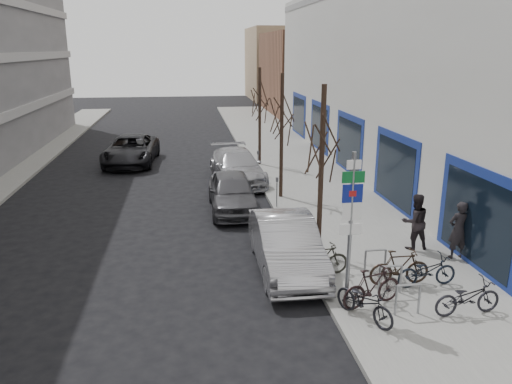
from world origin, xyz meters
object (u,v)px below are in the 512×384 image
object	(u,v)px
bike_rack	(390,276)
parked_car_mid	(232,192)
meter_front	(309,238)
bike_near_right	(372,287)
tree_mid	(282,107)
meter_back	(258,160)
tree_far	(260,93)
tree_near	(323,132)
parked_car_front	(286,244)
bike_far_curb	(468,295)
pedestrian_far	(415,221)
meter_mid	(277,189)
parked_car_back	(237,166)
pedestrian_near	(458,230)
bike_mid_curb	(427,268)
bike_near_left	(365,299)
bike_far_inner	(400,267)
lane_car	(131,150)
bike_mid_inner	(321,259)
highway_sign_pole	(351,223)

from	to	relation	value
bike_rack	parked_car_mid	distance (m)	8.88
meter_front	bike_near_right	bearing A→B (deg)	-72.63
tree_mid	meter_back	xyz separation A→B (m)	(-0.45, 4.00, -3.19)
bike_rack	tree_far	bearing A→B (deg)	94.32
tree_near	parked_car_front	distance (m)	3.57
bike_far_curb	pedestrian_far	bearing A→B (deg)	-11.60
meter_mid	bike_near_right	world-z (taller)	meter_mid
bike_rack	tree_far	world-z (taller)	tree_far
tree_mid	parked_car_back	xyz separation A→B (m)	(-1.62, 3.28, -3.30)
tree_near	pedestrian_near	xyz separation A→B (m)	(4.20, -0.92, -3.03)
meter_front	bike_mid_curb	xyz separation A→B (m)	(2.83, -2.10, -0.24)
bike_near_left	pedestrian_near	distance (m)	5.22
bike_near_right	parked_car_mid	bearing A→B (deg)	1.04
bike_rack	bike_far_inner	distance (m)	0.67
bike_rack	pedestrian_far	xyz separation A→B (m)	(2.01, 2.90, 0.44)
bike_near_right	bike_far_curb	distance (m)	2.30
bike_mid_curb	parked_car_front	distance (m)	4.06
tree_far	pedestrian_far	bearing A→B (deg)	-76.14
tree_near	parked_car_mid	size ratio (longest dim) A/B	1.18
bike_rack	bike_far_curb	distance (m)	1.95
bike_rack	bike_mid_curb	bearing A→B (deg)	14.01
lane_car	pedestrian_far	size ratio (longest dim) A/B	3.11
bike_rack	meter_back	size ratio (longest dim) A/B	1.78
tree_mid	bike_far_curb	distance (m)	11.54
bike_near_left	parked_car_front	size ratio (longest dim) A/B	0.36
tree_near	bike_near_left	world-z (taller)	tree_near
bike_mid_inner	tree_mid	bearing A→B (deg)	-7.22
highway_sign_pole	meter_mid	distance (m)	8.65
bike_far_inner	lane_car	bearing A→B (deg)	27.25
tree_mid	meter_back	bearing A→B (deg)	96.42
meter_back	highway_sign_pole	bearing A→B (deg)	-88.98
bike_far_inner	parked_car_front	xyz separation A→B (m)	(-2.86, 1.73, 0.14)
bike_rack	parked_car_back	world-z (taller)	parked_car_back
bike_rack	highway_sign_pole	bearing A→B (deg)	-156.41
tree_far	lane_car	bearing A→B (deg)	166.50
bike_far_inner	parked_car_mid	size ratio (longest dim) A/B	0.37
bike_near_right	pedestrian_far	distance (m)	4.43
meter_front	tree_near	bearing A→B (deg)	48.01
lane_car	pedestrian_far	world-z (taller)	pedestrian_far
bike_rack	bike_far_inner	bearing A→B (deg)	45.91
bike_mid_inner	bike_far_curb	xyz separation A→B (m)	(3.00, -2.64, 0.03)
meter_front	pedestrian_near	world-z (taller)	pedestrian_near
bike_near_right	parked_car_mid	world-z (taller)	parked_car_mid
tree_mid	pedestrian_near	xyz separation A→B (m)	(4.20, -7.42, -3.03)
lane_car	pedestrian_near	size ratio (longest dim) A/B	3.16
lane_car	pedestrian_near	bearing A→B (deg)	-49.97
meter_mid	bike_near_left	bearing A→B (deg)	-86.74
tree_far	meter_back	size ratio (longest dim) A/B	4.33
parked_car_back	lane_car	distance (m)	7.53
lane_car	pedestrian_far	xyz separation A→B (m)	(10.49, -14.75, 0.28)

